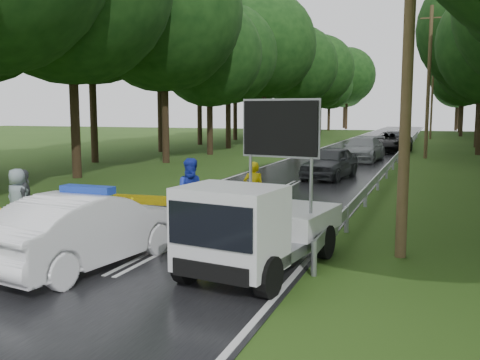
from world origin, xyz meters
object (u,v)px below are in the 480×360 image
at_px(work_truck, 257,227).
at_px(queue_car_fourth, 396,139).
at_px(queue_car_third, 391,142).
at_px(queue_car_first, 330,162).
at_px(civilian, 193,194).
at_px(barrier, 159,206).
at_px(police_sedan, 89,230).
at_px(queue_car_second, 363,149).
at_px(officer, 254,190).

distance_m(work_truck, queue_car_fourth, 38.54).
bearing_deg(queue_car_third, queue_car_first, -89.95).
bearing_deg(queue_car_first, civilian, -89.22).
distance_m(work_truck, barrier, 3.89).
relative_size(police_sedan, queue_car_second, 0.91).
height_order(barrier, officer, officer).
bearing_deg(officer, queue_car_third, -109.57).
distance_m(civilian, queue_car_first, 12.24).
relative_size(officer, queue_car_second, 0.32).
relative_size(police_sedan, work_truck, 1.07).
height_order(queue_car_first, queue_car_fourth, queue_car_first).
relative_size(police_sedan, queue_car_third, 0.85).
bearing_deg(police_sedan, queue_car_second, -86.51).
bearing_deg(civilian, barrier, -139.46).
height_order(queue_car_second, queue_car_third, queue_car_third).
bearing_deg(queue_car_fourth, queue_car_second, -101.03).
height_order(civilian, queue_car_third, civilian).
distance_m(queue_car_first, queue_car_third, 17.26).
bearing_deg(work_truck, queue_car_second, 101.05).
height_order(police_sedan, queue_car_second, police_sedan).
bearing_deg(police_sedan, barrier, -82.89).
bearing_deg(civilian, queue_car_third, 55.03).
height_order(officer, queue_car_second, officer).
relative_size(queue_car_first, queue_car_third, 0.79).
distance_m(work_truck, queue_car_third, 32.54).
height_order(police_sedan, queue_car_third, police_sedan).
xyz_separation_m(work_truck, barrier, (-3.30, 2.05, -0.13)).
bearing_deg(queue_car_first, barrier, -90.40).
distance_m(police_sedan, queue_car_third, 33.49).
distance_m(police_sedan, civilian, 4.00).
xyz_separation_m(police_sedan, queue_car_fourth, (3.33, 39.32, -0.07)).
height_order(officer, queue_car_first, officer).
bearing_deg(queue_car_fourth, queue_car_first, -100.15).
distance_m(police_sedan, queue_car_fourth, 39.46).
xyz_separation_m(barrier, officer, (1.49, 3.13, 0.05)).
bearing_deg(queue_car_third, police_sedan, -90.99).
height_order(work_truck, officer, work_truck).
xyz_separation_m(civilian, queue_car_fourth, (2.84, 35.35, -0.27)).
height_order(police_sedan, civilian, civilian).
bearing_deg(queue_car_first, police_sedan, -89.26).
xyz_separation_m(officer, queue_car_second, (0.73, 19.38, -0.08)).
distance_m(work_truck, queue_car_second, 24.59).
xyz_separation_m(police_sedan, queue_car_third, (3.40, 33.32, 0.02)).
distance_m(queue_car_first, queue_car_fourth, 23.24).
height_order(barrier, queue_car_second, queue_car_second).
relative_size(barrier, queue_car_first, 0.57).
relative_size(officer, queue_car_third, 0.30).
bearing_deg(police_sedan, work_truck, -158.48).
height_order(barrier, civilian, civilian).
relative_size(barrier, queue_car_third, 0.45).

